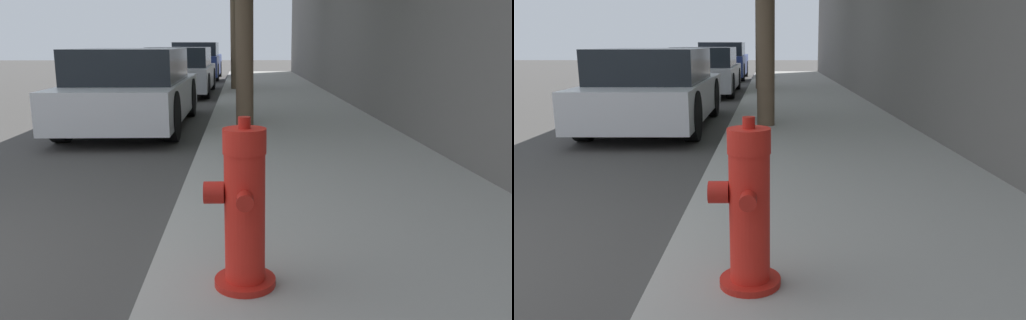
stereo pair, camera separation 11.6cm
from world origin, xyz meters
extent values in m
cube|color=#99968E|center=(3.23, 0.00, 0.08)|extent=(2.74, 40.00, 0.16)
cylinder|color=red|center=(2.39, -0.07, 0.18)|extent=(0.32, 0.32, 0.04)
cylinder|color=red|center=(2.39, -0.07, 0.52)|extent=(0.20, 0.20, 0.66)
cylinder|color=red|center=(2.39, -0.07, 0.91)|extent=(0.21, 0.21, 0.12)
cylinder|color=red|center=(2.39, -0.07, 1.00)|extent=(0.06, 0.06, 0.06)
cylinder|color=red|center=(2.39, -0.22, 0.65)|extent=(0.08, 0.08, 0.08)
cylinder|color=red|center=(2.39, 0.07, 0.65)|extent=(0.08, 0.08, 0.08)
cylinder|color=red|center=(2.24, -0.07, 0.65)|extent=(0.10, 0.11, 0.11)
cube|color=silver|center=(0.61, 5.89, 0.48)|extent=(1.71, 4.11, 0.57)
cube|color=black|center=(0.61, 5.72, 1.03)|extent=(1.57, 2.26, 0.52)
cylinder|color=black|center=(-0.16, 7.16, 0.36)|extent=(0.20, 0.72, 0.72)
cylinder|color=black|center=(1.38, 7.16, 0.36)|extent=(0.20, 0.72, 0.72)
cylinder|color=black|center=(-0.16, 4.62, 0.36)|extent=(0.20, 0.72, 0.72)
cylinder|color=black|center=(1.38, 4.62, 0.36)|extent=(0.20, 0.72, 0.72)
cube|color=#B7B7BC|center=(0.73, 11.58, 0.47)|extent=(1.66, 4.15, 0.58)
cube|color=black|center=(0.73, 11.42, 1.01)|extent=(1.53, 2.28, 0.50)
cylinder|color=black|center=(-0.02, 12.87, 0.32)|extent=(0.20, 0.65, 0.65)
cylinder|color=black|center=(1.48, 12.87, 0.32)|extent=(0.20, 0.65, 0.65)
cylinder|color=black|center=(-0.02, 10.30, 0.32)|extent=(0.20, 0.65, 0.65)
cylinder|color=black|center=(1.48, 10.30, 0.32)|extent=(0.20, 0.65, 0.65)
cube|color=navy|center=(0.66, 17.57, 0.55)|extent=(1.74, 4.36, 0.73)
cube|color=black|center=(0.66, 17.39, 1.16)|extent=(1.60, 2.40, 0.49)
cylinder|color=black|center=(-0.12, 18.92, 0.32)|extent=(0.20, 0.65, 0.65)
cylinder|color=black|center=(1.45, 18.92, 0.32)|extent=(0.20, 0.65, 0.65)
cylinder|color=black|center=(-0.12, 16.22, 0.32)|extent=(0.20, 0.65, 0.65)
cylinder|color=black|center=(1.45, 16.22, 0.32)|extent=(0.20, 0.65, 0.65)
cylinder|color=brown|center=(2.43, 5.07, 1.58)|extent=(0.26, 0.26, 2.85)
cylinder|color=brown|center=(2.21, 11.35, 1.69)|extent=(0.23, 0.23, 3.06)
camera|label=1|loc=(2.38, -2.43, 1.37)|focal=35.00mm
camera|label=2|loc=(2.49, -2.43, 1.37)|focal=35.00mm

